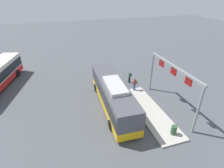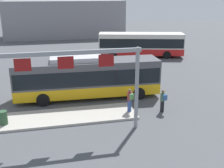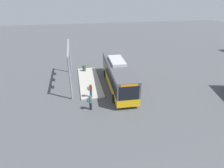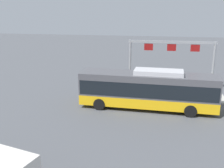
{
  "view_description": "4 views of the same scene",
  "coord_description": "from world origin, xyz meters",
  "px_view_note": "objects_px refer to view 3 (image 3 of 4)",
  "views": [
    {
      "loc": [
        -16.07,
        5.2,
        12.29
      ],
      "look_at": [
        1.95,
        -0.54,
        1.84
      ],
      "focal_mm": 28.5,
      "sensor_mm": 36.0,
      "label": 1
    },
    {
      "loc": [
        -2.91,
        -21.53,
        8.31
      ],
      "look_at": [
        1.88,
        -0.58,
        1.2
      ],
      "focal_mm": 44.98,
      "sensor_mm": 36.0,
      "label": 2
    },
    {
      "loc": [
        21.61,
        -5.25,
        11.06
      ],
      "look_at": [
        2.13,
        -1.23,
        1.46
      ],
      "focal_mm": 29.91,
      "sensor_mm": 36.0,
      "label": 3
    },
    {
      "loc": [
        -0.91,
        22.39,
        8.55
      ],
      "look_at": [
        3.35,
        -1.52,
        1.61
      ],
      "focal_mm": 43.72,
      "sensor_mm": 36.0,
      "label": 4
    }
  ],
  "objects_px": {
    "person_boarding": "(90,102)",
    "person_waiting_near": "(91,90)",
    "bus_main": "(118,74)",
    "trash_bin": "(84,68)"
  },
  "relations": [
    {
      "from": "bus_main",
      "to": "trash_bin",
      "type": "relative_size",
      "value": 12.92
    },
    {
      "from": "person_waiting_near",
      "to": "bus_main",
      "type": "bearing_deg",
      "value": 15.18
    },
    {
      "from": "person_boarding",
      "to": "trash_bin",
      "type": "height_order",
      "value": "person_boarding"
    },
    {
      "from": "person_waiting_near",
      "to": "trash_bin",
      "type": "height_order",
      "value": "person_waiting_near"
    },
    {
      "from": "person_boarding",
      "to": "person_waiting_near",
      "type": "distance_m",
      "value": 2.4
    },
    {
      "from": "bus_main",
      "to": "person_boarding",
      "type": "distance_m",
      "value": 6.4
    },
    {
      "from": "bus_main",
      "to": "person_waiting_near",
      "type": "bearing_deg",
      "value": -55.41
    },
    {
      "from": "person_waiting_near",
      "to": "trash_bin",
      "type": "xyz_separation_m",
      "value": [
        -8.49,
        -0.17,
        -0.44
      ]
    },
    {
      "from": "person_boarding",
      "to": "person_waiting_near",
      "type": "height_order",
      "value": "person_waiting_near"
    },
    {
      "from": "bus_main",
      "to": "trash_bin",
      "type": "bearing_deg",
      "value": -144.46
    }
  ]
}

